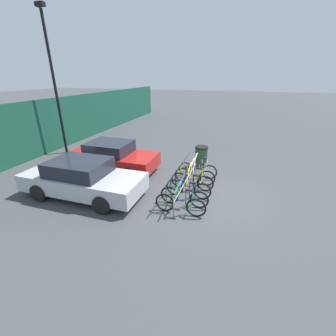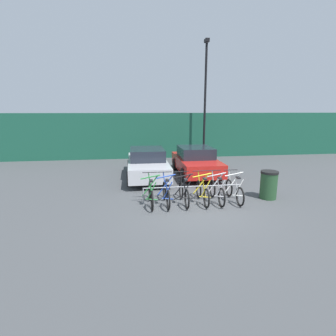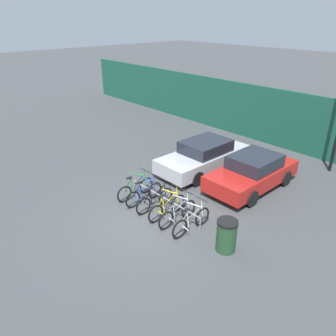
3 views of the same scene
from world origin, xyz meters
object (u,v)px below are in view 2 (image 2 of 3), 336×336
object	(u,v)px
bicycle_green	(151,194)
bicycle_blue	(166,194)
bicycle_black	(184,193)
bike_rack	(193,188)
bicycle_yellow	(202,192)
car_silver	(147,163)
bicycle_silver	(217,191)
car_red	(196,161)
trash_bin	(269,185)
lamp_post	(205,96)
bicycle_white	(234,191)

from	to	relation	value
bicycle_green	bicycle_blue	bearing A→B (deg)	-2.31
bicycle_blue	bicycle_black	xyz separation A→B (m)	(0.62, 0.00, 0.00)
bike_rack	bicycle_black	bearing A→B (deg)	-156.51
bicycle_black	bicycle_yellow	world-z (taller)	same
car_silver	bicycle_silver	bearing A→B (deg)	-59.45
car_red	trash_bin	distance (m)	4.29
bicycle_green	bicycle_blue	world-z (taller)	same
lamp_post	car_red	bearing A→B (deg)	-110.64
bicycle_white	car_silver	size ratio (longest dim) A/B	0.38
lamp_post	trash_bin	world-z (taller)	lamp_post
bicycle_yellow	lamp_post	distance (m)	9.06
bicycle_green	trash_bin	bearing A→B (deg)	-1.08
bicycle_yellow	lamp_post	bearing A→B (deg)	71.96
bicycle_silver	trash_bin	xyz separation A→B (m)	(1.99, 0.09, 0.14)
bicycle_yellow	bike_rack	bearing A→B (deg)	152.61
car_silver	trash_bin	xyz separation A→B (m)	(4.22, -3.69, -0.17)
bicycle_white	bicycle_green	bearing A→B (deg)	179.67
bicycle_yellow	car_silver	world-z (taller)	car_silver
car_silver	trash_bin	distance (m)	5.61
bike_rack	bicycle_blue	world-z (taller)	bicycle_blue
bicycle_white	lamp_post	distance (m)	8.84
bicycle_silver	trash_bin	bearing A→B (deg)	3.49
lamp_post	trash_bin	size ratio (longest dim) A/B	7.16
bicycle_black	bicycle_silver	distance (m)	1.19
bicycle_yellow	bicycle_white	bearing A→B (deg)	-2.43
car_silver	car_red	xyz separation A→B (m)	(2.43, 0.21, -0.00)
bicycle_black	bicycle_silver	size ratio (longest dim) A/B	1.00
bike_rack	bicycle_silver	size ratio (longest dim) A/B	2.07
bicycle_blue	bicycle_black	world-z (taller)	same
bicycle_green	bicycle_white	size ratio (longest dim) A/B	1.00
lamp_post	bicycle_blue	bearing A→B (deg)	-113.75
lamp_post	bicycle_green	bearing A→B (deg)	-116.87
bicycle_green	bicycle_blue	distance (m)	0.53
bicycle_blue	bike_rack	bearing A→B (deg)	8.22
lamp_post	bicycle_black	bearing A→B (deg)	-109.92
bicycle_silver	bike_rack	bearing A→B (deg)	170.81
bicycle_green	bicycle_silver	size ratio (longest dim) A/B	1.00
lamp_post	bicycle_white	bearing A→B (deg)	-97.52
bicycle_green	bicycle_yellow	xyz separation A→B (m)	(1.81, 0.00, 0.00)
car_red	bicycle_silver	bearing A→B (deg)	-92.90
bicycle_silver	car_silver	distance (m)	4.40
lamp_post	bicycle_silver	bearing A→B (deg)	-102.05
bicycle_yellow	car_red	xyz separation A→B (m)	(0.73, 3.99, 0.31)
bike_rack	bicycle_green	xyz separation A→B (m)	(-1.49, -0.15, -0.11)
bike_rack	bicycle_yellow	distance (m)	0.37
bicycle_silver	car_red	distance (m)	4.01
bicycle_green	car_silver	bearing A→B (deg)	86.04
bicycle_blue	bicycle_yellow	size ratio (longest dim) A/B	1.00
car_silver	bicycle_green	bearing A→B (deg)	-91.64
bike_rack	car_red	distance (m)	3.99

